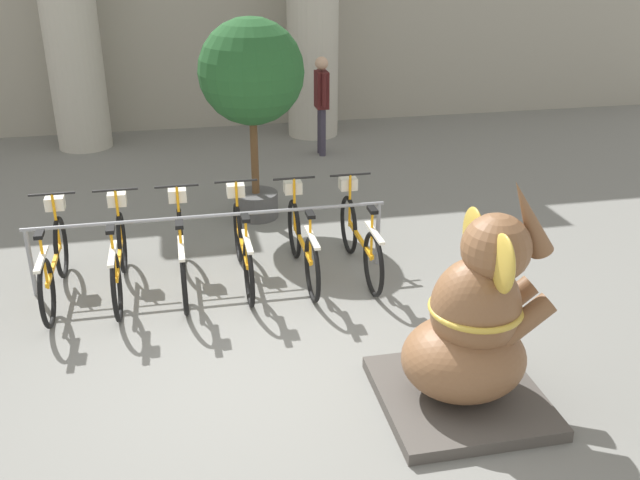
# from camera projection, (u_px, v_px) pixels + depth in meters

# --- Properties ---
(ground_plane) EXTENTS (60.00, 60.00, 0.00)m
(ground_plane) POSITION_uv_depth(u_px,v_px,m) (251.00, 375.00, 6.25)
(ground_plane) COLOR slate
(bike_rack) EXTENTS (3.88, 0.05, 0.77)m
(bike_rack) POSITION_uv_depth(u_px,v_px,m) (211.00, 228.00, 7.71)
(bike_rack) COLOR gray
(bike_rack) RESTS_ON ground_plane
(bicycle_0) EXTENTS (0.48, 1.79, 1.00)m
(bicycle_0) POSITION_uv_depth(u_px,v_px,m) (54.00, 262.00, 7.40)
(bicycle_0) COLOR black
(bicycle_0) RESTS_ON ground_plane
(bicycle_1) EXTENTS (0.48, 1.79, 1.00)m
(bicycle_1) POSITION_uv_depth(u_px,v_px,m) (119.00, 257.00, 7.52)
(bicycle_1) COLOR black
(bicycle_1) RESTS_ON ground_plane
(bicycle_2) EXTENTS (0.48, 1.79, 1.00)m
(bicycle_2) POSITION_uv_depth(u_px,v_px,m) (182.00, 252.00, 7.63)
(bicycle_2) COLOR black
(bicycle_2) RESTS_ON ground_plane
(bicycle_3) EXTENTS (0.48, 1.79, 1.00)m
(bicycle_3) POSITION_uv_depth(u_px,v_px,m) (243.00, 245.00, 7.78)
(bicycle_3) COLOR black
(bicycle_3) RESTS_ON ground_plane
(bicycle_4) EXTENTS (0.48, 1.79, 1.00)m
(bicycle_4) POSITION_uv_depth(u_px,v_px,m) (302.00, 242.00, 7.87)
(bicycle_4) COLOR black
(bicycle_4) RESTS_ON ground_plane
(bicycle_5) EXTENTS (0.48, 1.79, 1.00)m
(bicycle_5) POSITION_uv_depth(u_px,v_px,m) (360.00, 237.00, 7.99)
(bicycle_5) COLOR black
(bicycle_5) RESTS_ON ground_plane
(elephant_statue) EXTENTS (1.31, 1.31, 1.95)m
(elephant_statue) POSITION_uv_depth(u_px,v_px,m) (472.00, 332.00, 5.64)
(elephant_statue) COLOR #4C4742
(elephant_statue) RESTS_ON ground_plane
(person_pedestrian) EXTENTS (0.22, 0.47, 1.65)m
(person_pedestrian) POSITION_uv_depth(u_px,v_px,m) (322.00, 97.00, 11.86)
(person_pedestrian) COLOR #383342
(person_pedestrian) RESTS_ON ground_plane
(potted_tree) EXTENTS (1.33, 1.33, 2.61)m
(potted_tree) POSITION_uv_depth(u_px,v_px,m) (252.00, 79.00, 8.89)
(potted_tree) COLOR #4C4C4C
(potted_tree) RESTS_ON ground_plane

